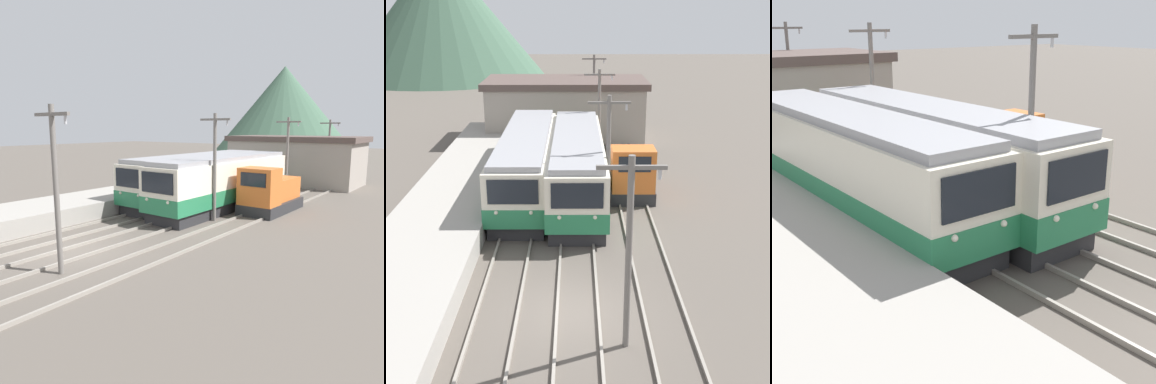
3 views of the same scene
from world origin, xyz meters
TOP-DOWN VIEW (x-y plane):
  - ground_plane at (0.00, 0.00)m, footprint 200.00×200.00m
  - platform_left at (-6.25, 0.00)m, footprint 4.50×54.00m
  - track_left at (-2.60, 0.00)m, footprint 1.54×60.00m
  - track_center at (0.20, 0.00)m, footprint 1.54×60.00m
  - track_right at (3.20, 0.00)m, footprint 1.54×60.00m
  - commuter_train_left at (-2.60, 12.51)m, footprint 2.84×13.86m
  - commuter_train_center at (0.20, 11.79)m, footprint 2.84×13.62m
  - shunting_locomotive at (3.20, 12.49)m, footprint 2.40×5.19m
  - catenary_mast_near at (1.71, -1.94)m, footprint 2.00×0.20m
  - catenary_mast_mid at (1.71, 8.32)m, footprint 2.00×0.20m
  - catenary_mast_far at (1.71, 18.57)m, footprint 2.00×0.20m
  - catenary_mast_distant at (1.71, 28.82)m, footprint 2.00×0.20m
  - station_building at (-0.62, 26.00)m, footprint 12.60×6.30m
  - mountain_backdrop at (-18.97, 64.25)m, footprint 29.30×29.30m

SIDE VIEW (x-z plane):
  - ground_plane at x=0.00m, z-range 0.00..0.00m
  - track_left at x=-2.60m, z-range 0.00..0.14m
  - track_center at x=0.20m, z-range 0.00..0.14m
  - track_right at x=3.20m, z-range 0.00..0.14m
  - platform_left at x=-6.25m, z-range 0.00..0.98m
  - shunting_locomotive at x=3.20m, z-range -0.29..2.71m
  - commuter_train_left at x=-2.60m, z-range -0.12..3.39m
  - commuter_train_center at x=0.20m, z-range -0.12..3.43m
  - station_building at x=-0.62m, z-range 0.02..4.64m
  - catenary_mast_near at x=1.71m, z-range 0.31..6.54m
  - catenary_mast_mid at x=1.71m, z-range 0.31..6.54m
  - catenary_mast_far at x=1.71m, z-range 0.31..6.54m
  - catenary_mast_distant at x=1.71m, z-range 0.31..6.54m
  - mountain_backdrop at x=-18.97m, z-range 0.00..17.72m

